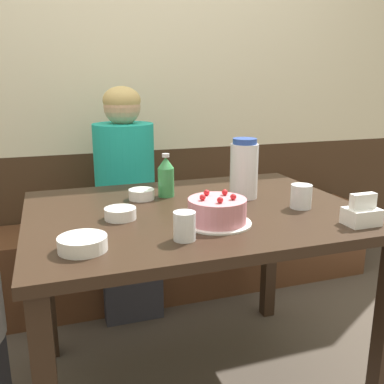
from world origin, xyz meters
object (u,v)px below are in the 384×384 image
Objects in this scene: soju_bottle at (166,176)px; bowl_side_dish at (142,194)px; person_teal_shirt at (126,211)px; water_pitcher at (244,169)px; glass_water_tall at (184,226)px; birthday_cake at (217,211)px; glass_tumbler_short at (301,196)px; bowl_rice_small at (120,213)px; bowl_soup_white at (83,243)px; bench_seat at (148,259)px; napkin_holder at (362,213)px.

soju_bottle is 0.12m from bowl_side_dish.
soju_bottle is 0.15× the size of person_teal_shirt.
glass_water_tall is at bearing -134.48° from water_pitcher.
glass_tumbler_short is at bearing 10.62° from birthday_cake.
bowl_side_dish reaches higher than bowl_rice_small.
bowl_side_dish is 0.58m from person_teal_shirt.
birthday_cake is 0.45m from bowl_soup_white.
birthday_cake is (0.01, -1.02, 0.58)m from bench_seat.
bowl_rice_small is at bearing 119.51° from glass_water_tall.
water_pitcher is at bearing 116.97° from napkin_holder.
soju_bottle is at bearing 99.69° from birthday_cake.
napkin_holder is (0.51, -0.55, -0.04)m from soju_bottle.
person_teal_shirt reaches higher than glass_water_tall.
napkin_holder is at bearing -23.00° from bowl_rice_small.
glass_tumbler_short reaches higher than glass_water_tall.
person_teal_shirt reaches higher than bench_seat.
bench_seat is 1.07m from bowl_rice_small.
bench_seat is 31.59× the size of glass_tumbler_short.
bowl_rice_small is 0.09× the size of person_teal_shirt.
birthday_cake is 2.26× the size of bowl_side_dish.
glass_water_tall is at bearing -2.58° from bowl_soup_white.
soju_bottle is 0.50m from glass_water_tall.
person_teal_shirt is at bearing 121.24° from glass_tumbler_short.
bowl_rice_small is 0.80m from person_teal_shirt.
birthday_cake is 0.18m from glass_water_tall.
bench_seat is 12.14× the size of birthday_cake.
napkin_holder is 0.80m from bowl_rice_small.
water_pitcher reaches higher than bowl_side_dish.
glass_tumbler_short is (0.14, -0.20, -0.07)m from water_pitcher.
bowl_soup_white is 1.27× the size of bowl_rice_small.
glass_water_tall is at bearing -0.09° from person_teal_shirt.
glass_tumbler_short is at bearing -68.54° from bench_seat.
glass_water_tall is (0.02, -0.48, 0.02)m from bowl_side_dish.
napkin_holder is at bearing -4.36° from bowl_soup_white.
water_pitcher is 0.80m from person_teal_shirt.
bowl_side_dish is 1.18× the size of glass_water_tall.
person_teal_shirt is (0.03, 0.53, -0.23)m from bowl_side_dish.
soju_bottle is 0.75m from napkin_holder.
birthday_cake is 0.33m from bowl_rice_small.
bowl_side_dish is at bearing 165.12° from water_pitcher.
soju_bottle is 1.28× the size of bowl_soup_white.
bowl_rice_small is 0.25m from bowl_side_dish.
water_pitcher is 0.76m from bowl_soup_white.
soju_bottle is at bearing 158.08° from water_pitcher.
person_teal_shirt reaches higher than bowl_rice_small.
birthday_cake is at bearing -27.42° from bowl_rice_small.
bench_seat is 0.87m from bowl_side_dish.
water_pitcher is 2.22× the size of bowl_rice_small.
person_teal_shirt is at bearing 98.71° from soju_bottle.
soju_bottle is at bearing 52.20° from bowl_soup_white.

